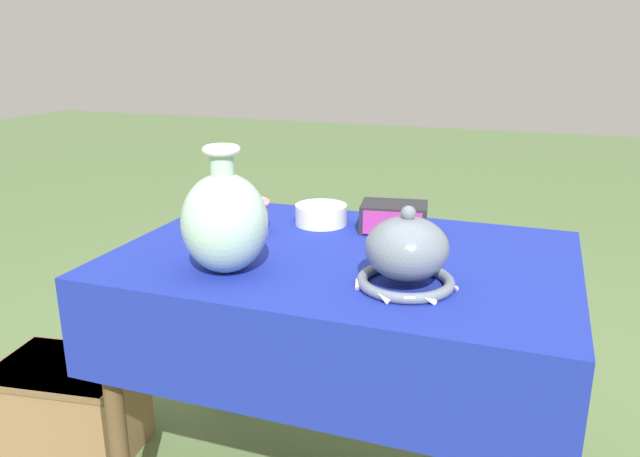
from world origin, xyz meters
TOP-DOWN VIEW (x-y plane):
  - display_table at (0.00, -0.02)m, footprint 1.03×0.71m
  - vase_tall_bulbous at (-0.20, -0.20)m, footprint 0.18×0.18m
  - vase_dome_bell at (0.18, -0.15)m, footprint 0.20×0.21m
  - mosaic_tile_box at (0.07, 0.20)m, footprint 0.18×0.14m
  - cup_wide_rose at (-0.27, 0.05)m, footprint 0.11×0.11m
  - pot_squat_porcelain at (-0.13, 0.20)m, footprint 0.14×0.14m
  - wooden_crate at (-0.80, -0.08)m, footprint 0.42×0.33m

SIDE VIEW (x-z plane):
  - wooden_crate at x=-0.80m, z-range 0.01..0.29m
  - display_table at x=0.00m, z-range 0.26..0.95m
  - pot_squat_porcelain at x=-0.13m, z-range 0.68..0.74m
  - mosaic_tile_box at x=0.07m, z-range 0.68..0.75m
  - cup_wide_rose at x=-0.27m, z-range 0.69..0.78m
  - vase_dome_bell at x=0.18m, z-range 0.67..0.83m
  - vase_tall_bulbous at x=-0.20m, z-range 0.66..0.93m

